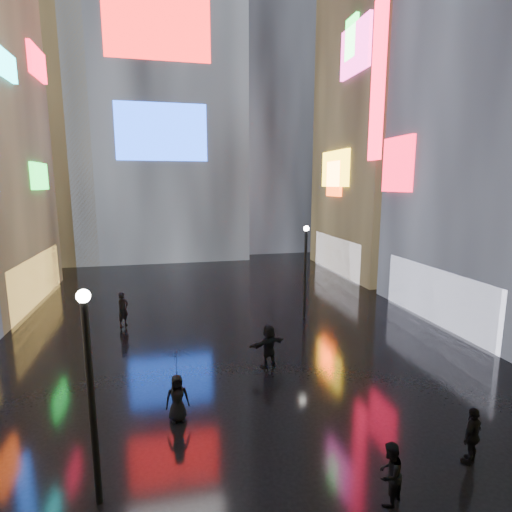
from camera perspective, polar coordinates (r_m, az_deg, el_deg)
name	(u,v)px	position (r m, az deg, el deg)	size (l,w,h in m)	color
ground	(224,320)	(22.49, -4.57, -9.04)	(140.00, 140.00, 0.00)	black
building_right_far	(397,103)	(36.93, 19.52, 19.91)	(10.28, 12.00, 28.00)	black
tower_main	(158,49)	(47.01, -13.77, 26.77)	(16.00, 14.20, 42.00)	black
tower_flank_right	(267,100)	(49.46, 1.57, 21.41)	(12.00, 12.00, 34.00)	black
tower_flank_left	(43,124)	(44.77, -28.16, 16.24)	(10.00, 10.00, 26.00)	black
lamp_near	(91,387)	(10.08, -22.56, -16.91)	(0.30, 0.30, 5.20)	black
lamp_far	(305,267)	(22.11, 7.08, -1.50)	(0.30, 0.30, 5.20)	black
pedestrian_1	(389,474)	(11.03, 18.53, -27.39)	(0.74, 0.58, 1.53)	black
pedestrian_3	(472,435)	(13.04, 28.50, -21.58)	(0.94, 0.39, 1.60)	black
pedestrian_4	(177,398)	(13.59, -11.18, -19.28)	(0.74, 0.48, 1.52)	black
pedestrian_5	(269,346)	(16.73, 1.83, -12.71)	(1.65, 0.53, 1.78)	black
pedestrian_6	(123,309)	(22.32, -18.46, -7.24)	(0.67, 0.44, 1.83)	black
umbrella_2	(176,363)	(13.05, -11.36, -14.81)	(0.89, 0.91, 0.82)	black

